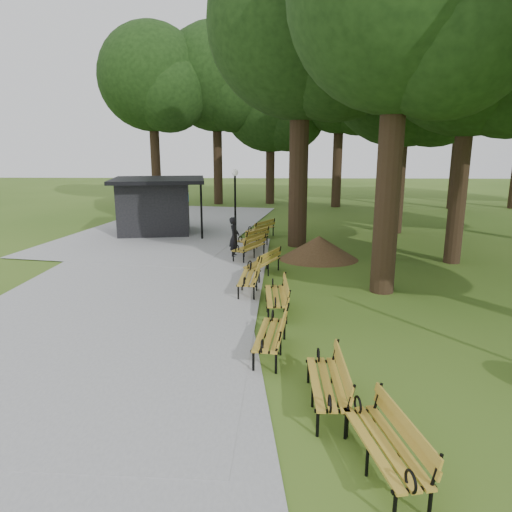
{
  "coord_description": "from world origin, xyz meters",
  "views": [
    {
      "loc": [
        0.17,
        -10.36,
        4.32
      ],
      "look_at": [
        -0.2,
        3.0,
        1.1
      ],
      "focal_mm": 32.93,
      "sensor_mm": 36.0,
      "label": 1
    }
  ],
  "objects_px": {
    "lawn_tree_4": "(405,69)",
    "lawn_tree_2": "(301,23)",
    "lawn_tree_1": "(474,38)",
    "lamp_post": "(235,188)",
    "bench_5": "(262,263)",
    "dirt_mound": "(319,248)",
    "bench_6": "(249,247)",
    "kiosk": "(155,206)",
    "bench_4": "(249,278)",
    "bench_7": "(252,239)",
    "person": "(234,237)",
    "bench_1": "(326,383)",
    "bench_2": "(270,335)",
    "bench_8": "(260,229)",
    "bench_3": "(276,296)",
    "bench_0": "(384,445)"
  },
  "relations": [
    {
      "from": "kiosk",
      "to": "lawn_tree_4",
      "type": "relative_size",
      "value": 0.38
    },
    {
      "from": "lamp_post",
      "to": "bench_4",
      "type": "bearing_deg",
      "value": -83.37
    },
    {
      "from": "person",
      "to": "lawn_tree_4",
      "type": "xyz_separation_m",
      "value": [
        7.54,
        5.34,
        6.86
      ]
    },
    {
      "from": "bench_0",
      "to": "bench_3",
      "type": "relative_size",
      "value": 1.0
    },
    {
      "from": "bench_5",
      "to": "lawn_tree_1",
      "type": "distance_m",
      "value": 10.3
    },
    {
      "from": "kiosk",
      "to": "bench_3",
      "type": "xyz_separation_m",
      "value": [
        5.77,
        -10.96,
        -0.91
      ]
    },
    {
      "from": "bench_7",
      "to": "lawn_tree_4",
      "type": "distance_m",
      "value": 10.71
    },
    {
      "from": "kiosk",
      "to": "person",
      "type": "bearing_deg",
      "value": -57.27
    },
    {
      "from": "bench_2",
      "to": "bench_4",
      "type": "bearing_deg",
      "value": -164.31
    },
    {
      "from": "lawn_tree_1",
      "to": "lamp_post",
      "type": "bearing_deg",
      "value": 148.19
    },
    {
      "from": "bench_7",
      "to": "lawn_tree_2",
      "type": "relative_size",
      "value": 0.15
    },
    {
      "from": "bench_3",
      "to": "lawn_tree_1",
      "type": "distance_m",
      "value": 11.26
    },
    {
      "from": "bench_3",
      "to": "bench_7",
      "type": "height_order",
      "value": "same"
    },
    {
      "from": "person",
      "to": "bench_5",
      "type": "bearing_deg",
      "value": -148.46
    },
    {
      "from": "bench_3",
      "to": "bench_5",
      "type": "bearing_deg",
      "value": -175.37
    },
    {
      "from": "bench_0",
      "to": "bench_3",
      "type": "height_order",
      "value": "same"
    },
    {
      "from": "bench_0",
      "to": "bench_2",
      "type": "relative_size",
      "value": 1.0
    },
    {
      "from": "lawn_tree_4",
      "to": "lawn_tree_2",
      "type": "bearing_deg",
      "value": -146.91
    },
    {
      "from": "bench_2",
      "to": "dirt_mound",
      "type": "bearing_deg",
      "value": 174.9
    },
    {
      "from": "kiosk",
      "to": "bench_4",
      "type": "relative_size",
      "value": 2.26
    },
    {
      "from": "bench_7",
      "to": "lamp_post",
      "type": "bearing_deg",
      "value": -132.45
    },
    {
      "from": "person",
      "to": "bench_7",
      "type": "relative_size",
      "value": 0.82
    },
    {
      "from": "bench_4",
      "to": "bench_8",
      "type": "xyz_separation_m",
      "value": [
        0.17,
        8.13,
        0.0
      ]
    },
    {
      "from": "bench_2",
      "to": "bench_3",
      "type": "height_order",
      "value": "same"
    },
    {
      "from": "bench_7",
      "to": "bench_8",
      "type": "height_order",
      "value": "same"
    },
    {
      "from": "kiosk",
      "to": "bench_3",
      "type": "relative_size",
      "value": 2.26
    },
    {
      "from": "bench_6",
      "to": "bench_1",
      "type": "bearing_deg",
      "value": 35.75
    },
    {
      "from": "bench_2",
      "to": "bench_5",
      "type": "xyz_separation_m",
      "value": [
        -0.25,
        6.07,
        0.0
      ]
    },
    {
      "from": "lawn_tree_4",
      "to": "bench_5",
      "type": "bearing_deg",
      "value": -128.77
    },
    {
      "from": "bench_0",
      "to": "bench_7",
      "type": "bearing_deg",
      "value": 178.3
    },
    {
      "from": "bench_5",
      "to": "dirt_mound",
      "type": "bearing_deg",
      "value": 162.68
    },
    {
      "from": "person",
      "to": "lawn_tree_4",
      "type": "height_order",
      "value": "lawn_tree_4"
    },
    {
      "from": "lamp_post",
      "to": "bench_3",
      "type": "xyz_separation_m",
      "value": [
        1.81,
        -10.7,
        -1.82
      ]
    },
    {
      "from": "person",
      "to": "lawn_tree_2",
      "type": "height_order",
      "value": "lawn_tree_2"
    },
    {
      "from": "dirt_mound",
      "to": "lawn_tree_2",
      "type": "distance_m",
      "value": 8.78
    },
    {
      "from": "bench_0",
      "to": "lawn_tree_4",
      "type": "relative_size",
      "value": 0.17
    },
    {
      "from": "bench_6",
      "to": "kiosk",
      "type": "bearing_deg",
      "value": -110.16
    },
    {
      "from": "lamp_post",
      "to": "bench_5",
      "type": "distance_m",
      "value": 7.53
    },
    {
      "from": "person",
      "to": "bench_7",
      "type": "bearing_deg",
      "value": -16.21
    },
    {
      "from": "bench_7",
      "to": "lawn_tree_1",
      "type": "distance_m",
      "value": 10.67
    },
    {
      "from": "bench_0",
      "to": "bench_5",
      "type": "xyz_separation_m",
      "value": [
        -1.75,
        9.69,
        0.0
      ]
    },
    {
      "from": "person",
      "to": "lamp_post",
      "type": "height_order",
      "value": "lamp_post"
    },
    {
      "from": "bench_1",
      "to": "bench_2",
      "type": "relative_size",
      "value": 1.0
    },
    {
      "from": "bench_3",
      "to": "bench_4",
      "type": "relative_size",
      "value": 1.0
    },
    {
      "from": "bench_2",
      "to": "bench_5",
      "type": "height_order",
      "value": "same"
    },
    {
      "from": "lawn_tree_1",
      "to": "lawn_tree_4",
      "type": "relative_size",
      "value": 0.98
    },
    {
      "from": "dirt_mound",
      "to": "bench_5",
      "type": "xyz_separation_m",
      "value": [
        -2.12,
        -2.3,
        -0.01
      ]
    },
    {
      "from": "lamp_post",
      "to": "bench_7",
      "type": "distance_m",
      "value": 3.73
    },
    {
      "from": "bench_4",
      "to": "bench_7",
      "type": "xyz_separation_m",
      "value": [
        -0.11,
        5.86,
        0.0
      ]
    },
    {
      "from": "kiosk",
      "to": "bench_1",
      "type": "xyz_separation_m",
      "value": [
        6.54,
        -15.49,
        -0.91
      ]
    }
  ]
}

